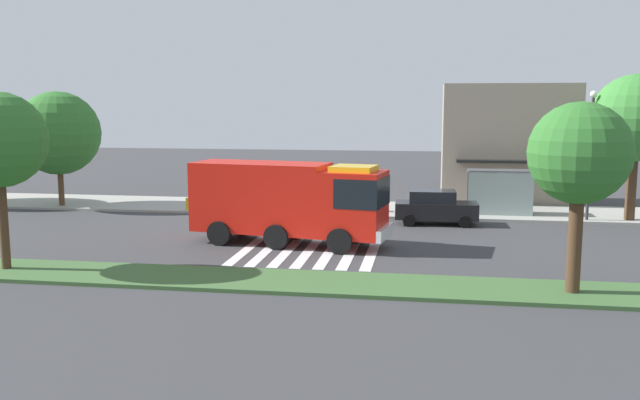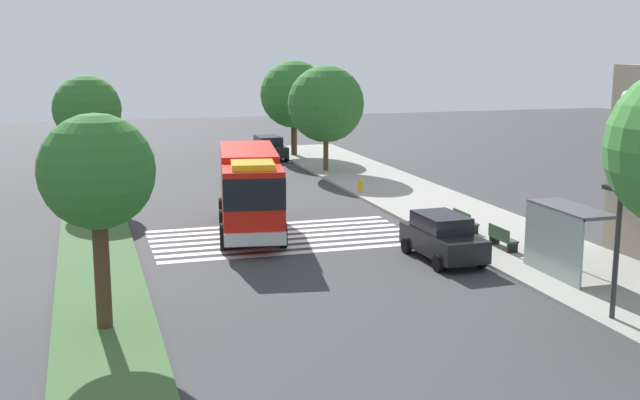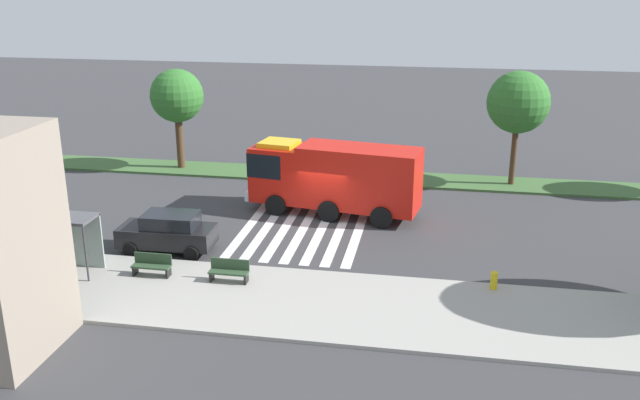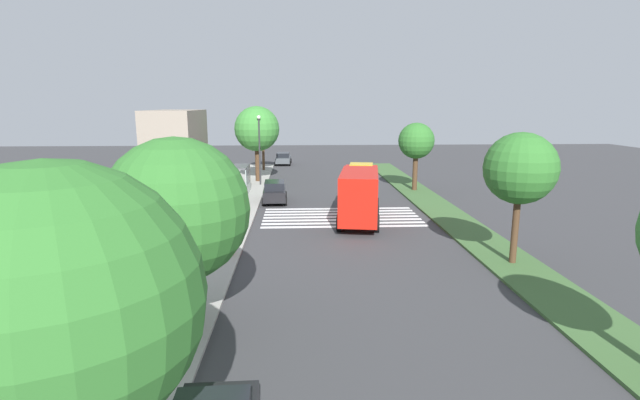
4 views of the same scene
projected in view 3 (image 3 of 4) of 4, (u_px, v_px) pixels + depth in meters
name	position (u px, v px, depth m)	size (l,w,h in m)	color
ground_plane	(322.00, 221.00, 34.47)	(120.00, 120.00, 0.00)	#38383A
sidewalk	(280.00, 301.00, 25.94)	(60.00, 5.72, 0.14)	#9E9B93
median_strip	(344.00, 176.00, 41.68)	(60.00, 3.00, 0.14)	#3D6033
crosswalk	(308.00, 220.00, 34.58)	(5.85, 11.26, 0.01)	silver
fire_truck	(330.00, 175.00, 34.89)	(9.16, 3.81, 3.65)	red
parked_car_mid	(168.00, 232.00, 30.48)	(4.29, 2.11, 1.79)	black
bus_stop_shelter	(58.00, 229.00, 28.09)	(3.50, 1.40, 2.46)	#4C4C51
bench_near_shelter	(152.00, 265.00, 27.86)	(1.60, 0.50, 0.90)	#2D472D
bench_west_of_shelter	(229.00, 271.00, 27.31)	(1.60, 0.50, 0.90)	#2D472D
median_tree_west	(518.00, 103.00, 38.48)	(3.53, 3.53, 6.59)	#47301E
median_tree_center	(177.00, 97.00, 41.98)	(3.29, 3.29, 6.21)	#47301E
fire_hydrant	(494.00, 281.00, 26.66)	(0.28, 0.28, 0.70)	gold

